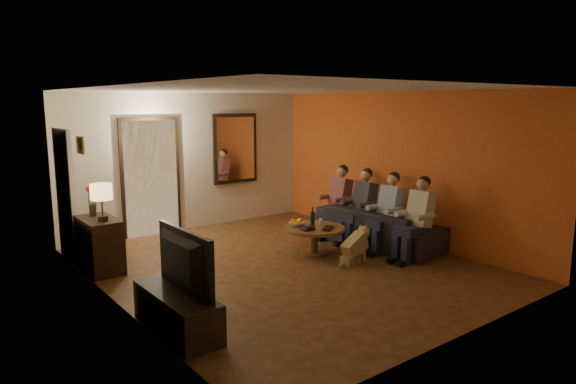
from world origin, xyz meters
TOP-DOWN VIEW (x-y plane):
  - floor at (0.00, 0.00)m, footprint 5.00×6.00m
  - ceiling at (0.00, 0.00)m, footprint 5.00×6.00m
  - back_wall at (0.00, 3.00)m, footprint 5.00×0.02m
  - front_wall at (0.00, -3.00)m, footprint 5.00×0.02m
  - left_wall at (-2.50, 0.00)m, footprint 0.02×6.00m
  - right_wall at (2.50, 0.00)m, footprint 0.02×6.00m
  - orange_accent at (2.49, 0.00)m, footprint 0.01×6.00m
  - kitchen_doorway at (-0.80, 2.98)m, footprint 1.00×0.06m
  - door_trim at (-0.80, 2.97)m, footprint 1.12×0.04m
  - fridge_glimpse at (-0.55, 2.98)m, footprint 0.45×0.03m
  - mirror_frame at (1.00, 2.96)m, footprint 1.00×0.05m
  - mirror_glass at (1.00, 2.93)m, footprint 0.86×0.02m
  - white_door at (-2.46, 2.30)m, footprint 0.06×0.85m
  - framed_art at (-2.47, 1.30)m, footprint 0.03×0.28m
  - art_canvas at (-2.46, 1.30)m, footprint 0.01×0.22m
  - dresser at (-2.25, 1.45)m, footprint 0.45×0.87m
  - table_lamp at (-2.25, 1.23)m, footprint 0.30×0.30m
  - flower_vase at (-2.25, 1.67)m, footprint 0.14×0.14m
  - tv_stand at (-2.25, -1.07)m, footprint 0.45×1.30m
  - tv at (-2.25, -1.07)m, footprint 1.15×0.15m
  - sofa at (1.93, -0.09)m, footprint 2.30×1.09m
  - person_a at (1.83, -0.99)m, footprint 0.60×0.40m
  - person_b at (1.83, -0.39)m, footprint 0.60×0.40m
  - person_c at (1.83, 0.21)m, footprint 0.60×0.40m
  - person_d at (1.83, 0.81)m, footprint 0.60×0.40m
  - dog at (0.94, -0.54)m, footprint 0.59×0.31m
  - coffee_table at (0.74, 0.19)m, footprint 1.18×1.18m
  - bowl at (0.56, 0.41)m, footprint 0.26×0.26m
  - oranges at (0.56, 0.41)m, footprint 0.20×0.20m
  - wine_bottle at (0.79, 0.29)m, footprint 0.07×0.07m
  - wine_glass at (0.92, 0.24)m, footprint 0.06×0.06m
  - book_stack at (0.52, 0.09)m, footprint 0.20×0.15m
  - laptop at (0.84, -0.09)m, footprint 0.39×0.36m

SIDE VIEW (x-z plane):
  - floor at x=0.00m, z-range -0.01..0.01m
  - tv_stand at x=-2.25m, z-range 0.00..0.43m
  - coffee_table at x=0.74m, z-range 0.00..0.45m
  - dog at x=0.94m, z-range 0.00..0.56m
  - sofa at x=1.93m, z-range 0.00..0.65m
  - dresser at x=-2.25m, z-range 0.00..0.78m
  - laptop at x=0.84m, z-range 0.45..0.48m
  - bowl at x=0.56m, z-range 0.45..0.51m
  - book_stack at x=0.52m, z-range 0.45..0.52m
  - wine_glass at x=0.92m, z-range 0.45..0.55m
  - oranges at x=0.56m, z-range 0.51..0.59m
  - person_a at x=1.83m, z-range 0.00..1.20m
  - person_b at x=1.83m, z-range 0.00..1.20m
  - person_c at x=1.83m, z-range 0.00..1.20m
  - person_d at x=1.83m, z-range 0.00..1.20m
  - wine_bottle at x=0.79m, z-range 0.45..0.76m
  - tv at x=-2.25m, z-range 0.43..1.10m
  - fridge_glimpse at x=-0.55m, z-range 0.05..1.75m
  - flower_vase at x=-2.25m, z-range 0.78..1.22m
  - white_door at x=-2.46m, z-range 0.00..2.04m
  - table_lamp at x=-2.25m, z-range 0.78..1.32m
  - kitchen_doorway at x=-0.80m, z-range 0.00..2.10m
  - door_trim at x=-0.80m, z-range -0.06..2.16m
  - back_wall at x=0.00m, z-range 0.00..2.60m
  - front_wall at x=0.00m, z-range 0.00..2.60m
  - left_wall at x=-2.50m, z-range 0.00..2.60m
  - right_wall at x=2.50m, z-range 0.00..2.60m
  - orange_accent at x=2.49m, z-range 0.00..2.60m
  - mirror_frame at x=1.00m, z-range 0.80..2.20m
  - mirror_glass at x=1.00m, z-range 0.87..2.13m
  - framed_art at x=-2.47m, z-range 1.73..1.97m
  - art_canvas at x=-2.46m, z-range 1.76..1.94m
  - ceiling at x=0.00m, z-range 2.60..2.60m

